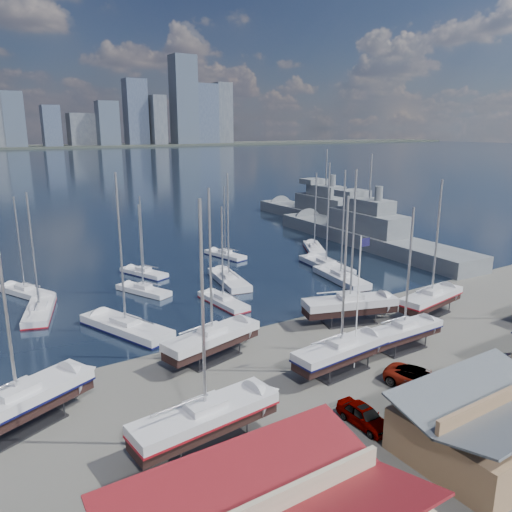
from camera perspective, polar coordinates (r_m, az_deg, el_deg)
ground at (r=48.15m, az=8.68°, el=-11.54°), size 1400.00×1400.00×0.00m
shed_grey at (r=38.19m, az=25.47°, el=-16.57°), size 12.60×8.40×4.17m
sailboat_cradle_0 at (r=40.31m, az=-25.55°, el=-14.88°), size 11.26×7.20×17.57m
sailboat_cradle_1 at (r=35.26m, az=-5.76°, el=-17.90°), size 10.70×3.86×16.86m
sailboat_cradle_2 at (r=46.88m, az=-5.03°, el=-9.37°), size 10.15×4.89×15.98m
sailboat_cradle_3 at (r=44.99m, az=9.70°, el=-10.62°), size 9.81×3.38×15.61m
sailboat_cradle_4 at (r=55.99m, az=10.68°, el=-5.49°), size 10.75×5.96×16.84m
sailboat_cradle_5 at (r=50.72m, az=16.57°, el=-8.18°), size 8.56×2.43×13.98m
sailboat_cradle_6 at (r=60.74m, az=19.41°, el=-4.56°), size 9.92×4.14×15.58m
sailboat_moored_1 at (r=63.29m, az=-23.47°, el=-5.87°), size 5.48×10.31×14.84m
sailboat_moored_2 at (r=71.27m, az=-24.89°, el=-3.80°), size 6.01×9.06×13.36m
sailboat_moored_3 at (r=55.07m, az=-14.62°, el=-8.08°), size 7.22×12.15×17.56m
sailboat_moored_4 at (r=66.89m, az=-12.74°, el=-3.92°), size 5.32×8.33×12.23m
sailboat_moored_5 at (r=74.91m, az=-12.69°, el=-1.95°), size 5.13×8.41×12.17m
sailboat_moored_6 at (r=61.39m, az=-3.78°, el=-5.27°), size 2.93×8.59×12.64m
sailboat_moored_7 at (r=69.56m, az=-3.12°, el=-2.86°), size 4.78×10.89×15.90m
sailboat_moored_8 at (r=83.51m, az=-3.54°, el=0.06°), size 4.10×8.60×12.39m
sailboat_moored_9 at (r=71.38m, az=9.65°, el=-2.60°), size 4.76×11.10×16.24m
sailboat_moored_10 at (r=77.24m, az=8.01°, el=-1.24°), size 4.54×11.59×16.88m
sailboat_moored_11 at (r=88.03m, az=6.67°, el=0.74°), size 7.07×9.62×14.28m
naval_ship_east at (r=94.11m, az=12.57°, el=2.22°), size 10.54×47.20×18.21m
naval_ship_west at (r=115.42m, az=7.85°, el=4.64°), size 9.18×45.76×18.09m
car_a at (r=38.65m, az=12.27°, el=-17.38°), size 1.84×4.54×1.54m
car_b at (r=42.13m, az=19.31°, el=-15.11°), size 4.70×3.16×1.47m
car_c at (r=44.55m, az=18.28°, el=-13.22°), size 4.47×6.41×1.63m
flagpole at (r=43.97m, az=11.66°, el=-4.31°), size 1.08×0.12×12.20m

